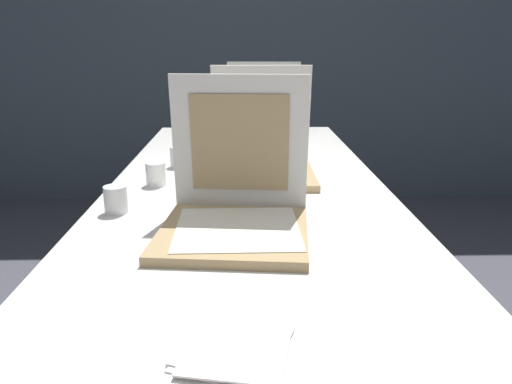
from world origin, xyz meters
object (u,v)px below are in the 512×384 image
object	(u,v)px
cup_white_far	(179,157)
napkin_pile	(232,349)
pizza_box_front	(235,211)
cup_white_near_center	(116,199)
cup_white_mid	(156,174)
pizza_box_back	(263,134)
table	(248,209)
pizza_box_middle	(261,161)

from	to	relation	value
cup_white_far	napkin_pile	distance (m)	1.12
pizza_box_front	cup_white_near_center	xyz separation A→B (m)	(-0.31, 0.15, -0.02)
cup_white_mid	pizza_box_back	bearing A→B (deg)	59.62
pizza_box_back	cup_white_far	distance (m)	0.48
cup_white_near_center	table	bearing A→B (deg)	23.75
pizza_box_front	pizza_box_middle	size ratio (longest dim) A/B	1.04
table	cup_white_mid	bearing A→B (deg)	159.86
table	cup_white_far	world-z (taller)	cup_white_far
cup_white_far	napkin_pile	world-z (taller)	cup_white_far
pizza_box_middle	cup_white_mid	size ratio (longest dim) A/B	4.96
cup_white_near_center	napkin_pile	bearing A→B (deg)	-63.13
pizza_box_middle	cup_white_near_center	bearing A→B (deg)	-137.17
pizza_box_back	cup_white_mid	distance (m)	0.70
pizza_box_middle	cup_white_far	bearing A→B (deg)	155.63
pizza_box_front	napkin_pile	distance (m)	0.47
cup_white_near_center	napkin_pile	distance (m)	0.69
pizza_box_front	cup_white_far	xyz separation A→B (m)	(-0.21, 0.63, -0.02)
pizza_box_middle	pizza_box_back	distance (m)	0.50
pizza_box_back	cup_white_mid	world-z (taller)	pizza_box_back
pizza_box_back	napkin_pile	bearing A→B (deg)	-91.39
pizza_box_front	pizza_box_back	bearing A→B (deg)	89.75
table	cup_white_near_center	world-z (taller)	cup_white_near_center
pizza_box_middle	pizza_box_front	bearing A→B (deg)	-98.40
pizza_box_front	cup_white_far	distance (m)	0.67
pizza_box_back	cup_white_near_center	bearing A→B (deg)	-113.27
table	cup_white_mid	size ratio (longest dim) A/B	32.76
pizza_box_front	cup_white_near_center	bearing A→B (deg)	160.02
cup_white_far	cup_white_near_center	distance (m)	0.50
pizza_box_middle	cup_white_mid	world-z (taller)	pizza_box_middle
table	napkin_pile	size ratio (longest dim) A/B	12.08
table	pizza_box_front	world-z (taller)	pizza_box_front
cup_white_far	cup_white_near_center	bearing A→B (deg)	-101.91
table	cup_white_mid	world-z (taller)	cup_white_mid
pizza_box_middle	cup_white_mid	distance (m)	0.34
pizza_box_back	napkin_pile	size ratio (longest dim) A/B	2.42
napkin_pile	cup_white_far	bearing A→B (deg)	100.76
pizza_box_middle	pizza_box_back	xyz separation A→B (m)	(0.02, 0.50, -0.00)
pizza_box_middle	cup_white_mid	xyz separation A→B (m)	(-0.33, -0.10, -0.02)
cup_white_near_center	pizza_box_front	bearing A→B (deg)	-25.62
table	pizza_box_front	bearing A→B (deg)	-96.03
pizza_box_front	pizza_box_middle	bearing A→B (deg)	86.75
pizza_box_middle	cup_white_far	size ratio (longest dim) A/B	4.96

